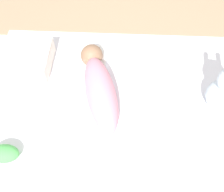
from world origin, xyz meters
name	(u,v)px	position (x,y,z in m)	size (l,w,h in m)	color
ground_plane	(122,118)	(0.00, 0.00, 0.00)	(12.00, 12.00, 0.00)	#9E8466
bed_mattress	(122,110)	(0.00, 0.00, 0.10)	(1.58, 1.08, 0.21)	white
burp_cloth	(88,56)	(0.23, -0.31, 0.22)	(0.23, 0.19, 0.02)	white
swaddled_baby	(99,87)	(0.13, -0.03, 0.29)	(0.28, 0.60, 0.17)	pink
pillow	(18,59)	(0.63, -0.23, 0.26)	(0.39, 0.28, 0.11)	white
turtle_plush	(3,153)	(0.56, 0.35, 0.24)	(0.17, 0.09, 0.07)	#51B756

